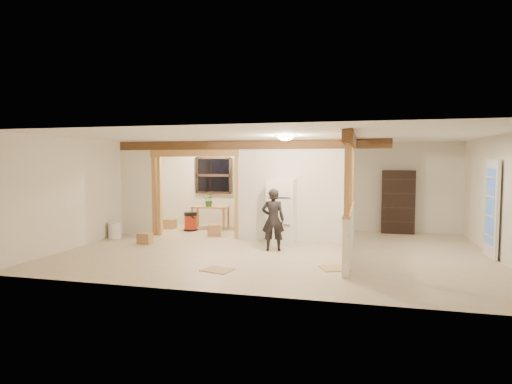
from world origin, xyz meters
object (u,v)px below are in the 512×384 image
(refrigerator, at_px, (282,211))
(bookshelf, at_px, (398,202))
(work_table, at_px, (210,217))
(shop_vac, at_px, (191,221))
(woman, at_px, (273,220))

(refrigerator, xyz_separation_m, bookshelf, (2.82, 2.20, 0.09))
(work_table, relative_size, shop_vac, 1.98)
(shop_vac, bearing_deg, bookshelf, 9.54)
(woman, distance_m, shop_vac, 3.59)
(refrigerator, relative_size, shop_vac, 2.90)
(refrigerator, distance_m, shop_vac, 3.17)
(shop_vac, height_order, bookshelf, bookshelf)
(woman, distance_m, bookshelf, 4.20)
(refrigerator, distance_m, work_table, 3.01)
(bookshelf, bearing_deg, work_table, -174.55)
(refrigerator, distance_m, woman, 0.89)
(shop_vac, bearing_deg, refrigerator, -23.48)
(refrigerator, relative_size, bookshelf, 0.89)
(refrigerator, height_order, woman, refrigerator)
(refrigerator, bearing_deg, work_table, 145.15)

